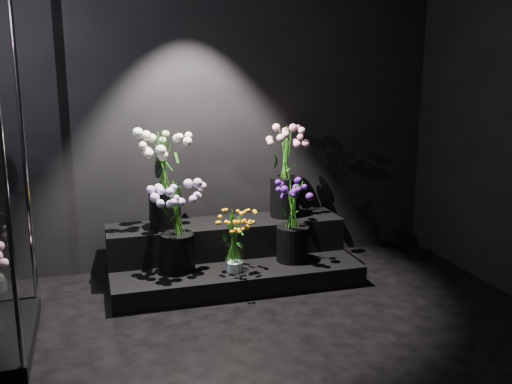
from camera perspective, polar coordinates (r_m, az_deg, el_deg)
name	(u,v)px	position (r m, az deg, el deg)	size (l,w,h in m)	color
floor	(288,379)	(3.32, 3.19, -18.19)	(4.00, 4.00, 0.00)	black
wall_back	(209,101)	(4.78, -4.76, 9.09)	(4.00, 4.00, 0.00)	black
display_riser	(230,255)	(4.67, -2.63, -6.31)	(1.93, 0.86, 0.43)	black
bouquet_orange_bells	(234,241)	(4.29, -2.21, -4.89)	(0.31, 0.31, 0.47)	white
bouquet_lilac	(177,220)	(4.30, -7.92, -2.80)	(0.49, 0.49, 0.71)	black
bouquet_purple	(293,218)	(4.50, 3.72, -2.64)	(0.37, 0.37, 0.66)	black
bouquet_cream_roses	(164,172)	(4.48, -9.20, 2.01)	(0.54, 0.54, 0.77)	black
bouquet_pink_roses	(285,168)	(4.78, 2.95, 2.46)	(0.44, 0.44, 0.75)	black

